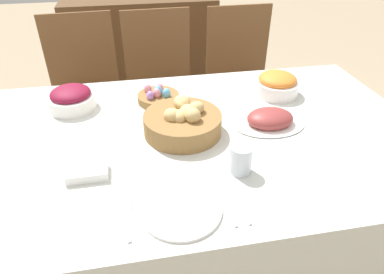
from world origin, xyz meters
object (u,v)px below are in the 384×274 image
(chair_far_left, at_px, (86,93))
(chair_far_center, at_px, (161,87))
(bread_basket, at_px, (183,121))
(carrot_bowl, at_px, (277,84))
(sideboard, at_px, (143,55))
(butter_dish, at_px, (87,172))
(spoon, at_px, (239,202))
(ham_platter, at_px, (270,120))
(dinner_plate, at_px, (181,209))
(knife, at_px, (229,203))
(beet_salad_bowl, at_px, (72,98))
(drinking_cup, at_px, (241,159))
(fork, at_px, (130,216))
(egg_basket, at_px, (158,96))
(chair_far_right, at_px, (241,80))

(chair_far_left, xyz_separation_m, chair_far_center, (0.47, 0.00, 0.00))
(bread_basket, height_order, carrot_bowl, bread_basket)
(sideboard, distance_m, butter_dish, 1.91)
(spoon, bearing_deg, ham_platter, 54.65)
(carrot_bowl, xyz_separation_m, dinner_plate, (-0.56, -0.66, -0.05))
(chair_far_left, relative_size, spoon, 5.27)
(knife, bearing_deg, beet_salad_bowl, 130.04)
(dinner_plate, bearing_deg, drinking_cup, 32.52)
(spoon, bearing_deg, sideboard, 91.50)
(chair_far_left, height_order, fork, chair_far_left)
(carrot_bowl, height_order, spoon, carrot_bowl)
(ham_platter, relative_size, butter_dish, 2.17)
(chair_far_left, height_order, butter_dish, chair_far_left)
(egg_basket, height_order, ham_platter, egg_basket)
(sideboard, bearing_deg, bread_basket, -87.51)
(chair_far_center, distance_m, knife, 1.32)
(egg_basket, bearing_deg, dinner_plate, -90.36)
(chair_far_center, bearing_deg, spoon, -87.17)
(sideboard, distance_m, fork, 2.10)
(sideboard, xyz_separation_m, ham_platter, (0.42, -1.67, 0.31))
(ham_platter, bearing_deg, spoon, -122.04)
(chair_far_right, relative_size, sideboard, 0.84)
(dinner_plate, bearing_deg, egg_basket, 89.64)
(beet_salad_bowl, height_order, spoon, beet_salad_bowl)
(chair_far_center, distance_m, fork, 1.33)
(bread_basket, bearing_deg, knife, -80.11)
(beet_salad_bowl, distance_m, knife, 0.86)
(egg_basket, height_order, carrot_bowl, carrot_bowl)
(knife, xyz_separation_m, spoon, (0.03, 0.00, 0.00))
(egg_basket, relative_size, carrot_bowl, 0.91)
(egg_basket, height_order, butter_dish, egg_basket)
(bread_basket, relative_size, beet_salad_bowl, 1.49)
(sideboard, bearing_deg, egg_basket, -89.90)
(sideboard, bearing_deg, drinking_cup, -83.51)
(carrot_bowl, xyz_separation_m, drinking_cup, (-0.34, -0.52, -0.00))
(chair_far_center, relative_size, drinking_cup, 9.79)
(chair_far_left, bearing_deg, chair_far_center, -3.40)
(sideboard, height_order, bread_basket, sideboard)
(ham_platter, distance_m, beet_salad_bowl, 0.85)
(chair_far_center, xyz_separation_m, bread_basket, (0.00, -0.88, 0.27))
(egg_basket, xyz_separation_m, spoon, (0.17, -0.68, -0.02))
(egg_basket, xyz_separation_m, butter_dish, (-0.28, -0.48, -0.01))
(ham_platter, bearing_deg, egg_basket, 145.94)
(chair_far_right, xyz_separation_m, ham_platter, (-0.18, -0.90, 0.25))
(carrot_bowl, height_order, drinking_cup, carrot_bowl)
(chair_far_center, distance_m, spoon, 1.32)
(spoon, bearing_deg, knife, 176.69)
(chair_far_left, height_order, chair_far_center, same)
(chair_far_center, distance_m, drinking_cup, 1.20)
(egg_basket, bearing_deg, spoon, -75.94)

